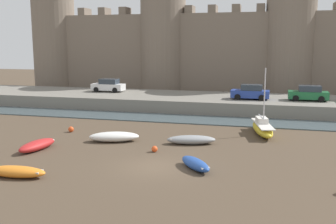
{
  "coord_description": "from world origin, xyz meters",
  "views": [
    {
      "loc": [
        6.57,
        -22.18,
        7.43
      ],
      "look_at": [
        -0.57,
        5.26,
        2.5
      ],
      "focal_mm": 42.0,
      "sensor_mm": 36.0,
      "label": 1
    }
  ],
  "objects_px": {
    "rowboat_midflat_right": "(195,164)",
    "rowboat_foreground_centre": "(191,140)",
    "rowboat_foreground_left": "(16,171)",
    "car_quay_centre_east": "(108,86)",
    "car_quay_centre_west": "(309,93)",
    "car_quay_west": "(250,92)",
    "mooring_buoy_near_channel": "(155,149)",
    "rowboat_midflat_left": "(114,136)",
    "sailboat_foreground_right": "(262,128)",
    "mooring_buoy_mid_mud": "(71,129)",
    "rowboat_near_channel_right": "(37,145)"
  },
  "relations": [
    {
      "from": "rowboat_midflat_left",
      "to": "rowboat_foreground_left",
      "type": "relative_size",
      "value": 1.14
    },
    {
      "from": "sailboat_foreground_right",
      "to": "mooring_buoy_near_channel",
      "type": "bearing_deg",
      "value": -133.8
    },
    {
      "from": "car_quay_centre_west",
      "to": "car_quay_west",
      "type": "relative_size",
      "value": 1.0
    },
    {
      "from": "sailboat_foreground_right",
      "to": "rowboat_foreground_left",
      "type": "bearing_deg",
      "value": -132.55
    },
    {
      "from": "rowboat_near_channel_right",
      "to": "rowboat_midflat_right",
      "type": "xyz_separation_m",
      "value": [
        11.64,
        -1.42,
        -0.02
      ]
    },
    {
      "from": "mooring_buoy_mid_mud",
      "to": "car_quay_centre_west",
      "type": "height_order",
      "value": "car_quay_centre_west"
    },
    {
      "from": "car_quay_centre_west",
      "to": "car_quay_centre_east",
      "type": "xyz_separation_m",
      "value": [
        -23.86,
        2.07,
        0.0
      ]
    },
    {
      "from": "rowboat_midflat_right",
      "to": "rowboat_foreground_left",
      "type": "distance_m",
      "value": 10.32
    },
    {
      "from": "mooring_buoy_near_channel",
      "to": "rowboat_near_channel_right",
      "type": "bearing_deg",
      "value": -168.98
    },
    {
      "from": "rowboat_midflat_right",
      "to": "rowboat_foreground_left",
      "type": "xyz_separation_m",
      "value": [
        -9.53,
        -3.95,
        -0.01
      ]
    },
    {
      "from": "mooring_buoy_mid_mud",
      "to": "mooring_buoy_near_channel",
      "type": "xyz_separation_m",
      "value": [
        8.7,
        -4.23,
        -0.02
      ]
    },
    {
      "from": "sailboat_foreground_right",
      "to": "rowboat_midflat_left",
      "type": "bearing_deg",
      "value": -154.11
    },
    {
      "from": "rowboat_midflat_left",
      "to": "car_quay_centre_west",
      "type": "height_order",
      "value": "car_quay_centre_west"
    },
    {
      "from": "rowboat_foreground_left",
      "to": "mooring_buoy_mid_mud",
      "type": "height_order",
      "value": "rowboat_foreground_left"
    },
    {
      "from": "rowboat_foreground_centre",
      "to": "sailboat_foreground_right",
      "type": "relative_size",
      "value": 0.67
    },
    {
      "from": "rowboat_midflat_left",
      "to": "mooring_buoy_mid_mud",
      "type": "relative_size",
      "value": 8.67
    },
    {
      "from": "rowboat_near_channel_right",
      "to": "rowboat_foreground_centre",
      "type": "relative_size",
      "value": 0.93
    },
    {
      "from": "car_quay_west",
      "to": "rowboat_midflat_left",
      "type": "bearing_deg",
      "value": -120.46
    },
    {
      "from": "rowboat_midflat_right",
      "to": "rowboat_near_channel_right",
      "type": "bearing_deg",
      "value": 173.04
    },
    {
      "from": "rowboat_foreground_left",
      "to": "mooring_buoy_near_channel",
      "type": "bearing_deg",
      "value": 48.85
    },
    {
      "from": "sailboat_foreground_right",
      "to": "car_quay_centre_east",
      "type": "distance_m",
      "value": 23.54
    },
    {
      "from": "rowboat_foreground_left",
      "to": "car_quay_centre_west",
      "type": "relative_size",
      "value": 0.88
    },
    {
      "from": "rowboat_midflat_left",
      "to": "rowboat_foreground_left",
      "type": "height_order",
      "value": "rowboat_midflat_left"
    },
    {
      "from": "mooring_buoy_near_channel",
      "to": "car_quay_centre_east",
      "type": "height_order",
      "value": "car_quay_centre_east"
    },
    {
      "from": "rowboat_foreground_left",
      "to": "sailboat_foreground_right",
      "type": "relative_size",
      "value": 0.63
    },
    {
      "from": "rowboat_midflat_right",
      "to": "car_quay_centre_west",
      "type": "bearing_deg",
      "value": 69.33
    },
    {
      "from": "sailboat_foreground_right",
      "to": "rowboat_near_channel_right",
      "type": "bearing_deg",
      "value": -149.48
    },
    {
      "from": "rowboat_midflat_left",
      "to": "rowboat_foreground_left",
      "type": "xyz_separation_m",
      "value": [
        -2.21,
        -9.06,
        -0.06
      ]
    },
    {
      "from": "car_quay_centre_east",
      "to": "rowboat_foreground_left",
      "type": "bearing_deg",
      "value": -77.46
    },
    {
      "from": "rowboat_midflat_right",
      "to": "car_quay_centre_west",
      "type": "xyz_separation_m",
      "value": [
        8.17,
        21.66,
        1.87
      ]
    },
    {
      "from": "rowboat_midflat_right",
      "to": "rowboat_foreground_centre",
      "type": "height_order",
      "value": "rowboat_foreground_centre"
    },
    {
      "from": "rowboat_foreground_centre",
      "to": "rowboat_foreground_left",
      "type": "xyz_separation_m",
      "value": [
        -8.12,
        -9.77,
        -0.02
      ]
    },
    {
      "from": "car_quay_centre_east",
      "to": "car_quay_west",
      "type": "bearing_deg",
      "value": -8.2
    },
    {
      "from": "mooring_buoy_near_channel",
      "to": "sailboat_foreground_right",
      "type": "bearing_deg",
      "value": 46.2
    },
    {
      "from": "mooring_buoy_near_channel",
      "to": "rowboat_foreground_centre",
      "type": "bearing_deg",
      "value": 54.06
    },
    {
      "from": "car_quay_centre_east",
      "to": "mooring_buoy_near_channel",
      "type": "bearing_deg",
      "value": -59.42
    },
    {
      "from": "mooring_buoy_near_channel",
      "to": "car_quay_west",
      "type": "xyz_separation_m",
      "value": [
        5.57,
        18.15,
        2.0
      ]
    },
    {
      "from": "rowboat_foreground_centre",
      "to": "car_quay_centre_west",
      "type": "distance_m",
      "value": 18.6
    },
    {
      "from": "car_quay_centre_east",
      "to": "car_quay_west",
      "type": "relative_size",
      "value": 1.0
    },
    {
      "from": "rowboat_midflat_left",
      "to": "sailboat_foreground_right",
      "type": "height_order",
      "value": "sailboat_foreground_right"
    },
    {
      "from": "rowboat_midflat_left",
      "to": "mooring_buoy_mid_mud",
      "type": "xyz_separation_m",
      "value": [
        -4.82,
        2.13,
        -0.15
      ]
    },
    {
      "from": "rowboat_foreground_left",
      "to": "car_quay_centre_west",
      "type": "distance_m",
      "value": 31.19
    },
    {
      "from": "rowboat_midflat_right",
      "to": "sailboat_foreground_right",
      "type": "height_order",
      "value": "sailboat_foreground_right"
    },
    {
      "from": "car_quay_centre_east",
      "to": "rowboat_foreground_centre",
      "type": "bearing_deg",
      "value": -51.43
    },
    {
      "from": "rowboat_midflat_right",
      "to": "car_quay_centre_west",
      "type": "relative_size",
      "value": 0.69
    },
    {
      "from": "sailboat_foreground_right",
      "to": "car_quay_west",
      "type": "relative_size",
      "value": 1.39
    },
    {
      "from": "car_quay_centre_west",
      "to": "rowboat_near_channel_right",
      "type": "bearing_deg",
      "value": -134.39
    },
    {
      "from": "rowboat_foreground_left",
      "to": "rowboat_midflat_right",
      "type": "bearing_deg",
      "value": 22.49
    },
    {
      "from": "car_quay_centre_east",
      "to": "car_quay_west",
      "type": "distance_m",
      "value": 17.99
    },
    {
      "from": "rowboat_midflat_right",
      "to": "rowboat_foreground_left",
      "type": "relative_size",
      "value": 0.79
    }
  ]
}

